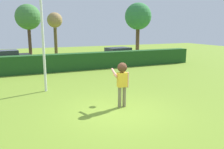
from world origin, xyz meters
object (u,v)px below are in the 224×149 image
object	(u,v)px
frisbee	(116,75)
oak_tree	(28,17)
person	(122,78)
birch_tree	(55,22)
parked_car_black	(4,57)
lamppost	(43,32)
maple_tree	(138,17)
parked_car_silver	(118,53)

from	to	relation	value
frisbee	oak_tree	size ratio (longest dim) A/B	0.05
person	birch_tree	size ratio (longest dim) A/B	0.38
person	parked_car_black	size ratio (longest dim) A/B	0.42
lamppost	parked_car_black	world-z (taller)	lamppost
parked_car_black	birch_tree	bearing A→B (deg)	41.23
birch_tree	frisbee	bearing A→B (deg)	-91.86
maple_tree	oak_tree	world-z (taller)	maple_tree
lamppost	oak_tree	size ratio (longest dim) A/B	0.96
parked_car_silver	birch_tree	xyz separation A→B (m)	(-4.86, 6.02, 3.06)
frisbee	oak_tree	distance (m)	17.63
frisbee	parked_car_black	world-z (taller)	parked_car_black
frisbee	oak_tree	world-z (taller)	oak_tree
person	birch_tree	xyz separation A→B (m)	(0.67, 18.18, 2.56)
parked_car_black	maple_tree	world-z (taller)	maple_tree
lamppost	parked_car_silver	world-z (taller)	lamppost
person	parked_car_silver	bearing A→B (deg)	65.53
person	lamppost	bearing A→B (deg)	124.17
lamppost	frisbee	bearing A→B (deg)	-48.05
oak_tree	birch_tree	world-z (taller)	oak_tree
parked_car_black	parked_car_silver	size ratio (longest dim) A/B	0.99
parked_car_silver	parked_car_black	bearing A→B (deg)	171.77
person	birch_tree	distance (m)	18.37
frisbee	parked_car_black	xyz separation A→B (m)	(-4.65, 12.84, -0.47)
maple_tree	oak_tree	bearing A→B (deg)	158.44
frisbee	maple_tree	size ratio (longest dim) A/B	0.05
parked_car_black	birch_tree	xyz separation A→B (m)	(5.21, 4.57, 3.06)
person	maple_tree	xyz separation A→B (m)	(8.60, 13.79, 3.05)
birch_tree	oak_tree	bearing A→B (deg)	-176.40
parked_car_silver	maple_tree	size ratio (longest dim) A/B	0.77
frisbee	lamppost	bearing A→B (deg)	131.95
person	oak_tree	world-z (taller)	oak_tree
lamppost	maple_tree	bearing A→B (deg)	42.45
oak_tree	birch_tree	bearing A→B (deg)	3.60
parked_car_silver	birch_tree	bearing A→B (deg)	128.90
parked_car_black	oak_tree	xyz separation A→B (m)	(2.47, 4.39, 3.48)
oak_tree	parked_car_black	bearing A→B (deg)	-119.34
frisbee	birch_tree	size ratio (longest dim) A/B	0.06
maple_tree	parked_car_black	bearing A→B (deg)	-179.23
frisbee	parked_car_black	distance (m)	13.66
maple_tree	person	bearing A→B (deg)	-121.95
person	maple_tree	size ratio (longest dim) A/B	0.32
parked_car_silver	oak_tree	size ratio (longest dim) A/B	0.80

